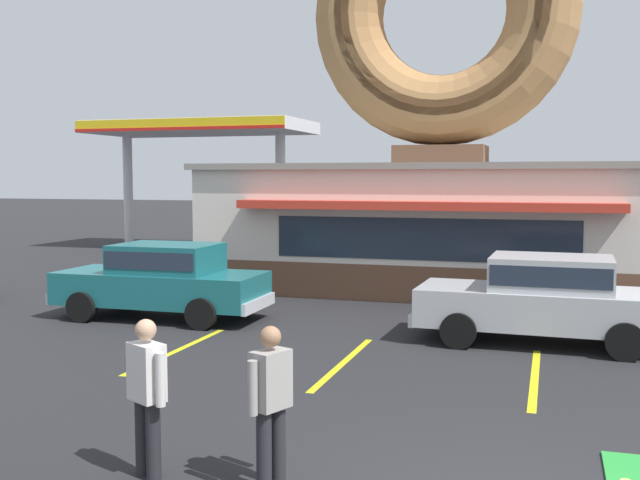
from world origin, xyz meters
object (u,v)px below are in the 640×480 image
car_silver (545,296)px  pedestrian_blue_sweater_man (271,399)px  car_teal (163,278)px  pedestrian_hooded_kid (147,391)px

car_silver → pedestrian_blue_sweater_man: (-2.48, -7.32, 0.00)m
car_silver → pedestrian_blue_sweater_man: 7.73m
pedestrian_blue_sweater_man → car_silver: bearing=71.3°
car_teal → pedestrian_blue_sweater_man: car_teal is taller
pedestrian_blue_sweater_man → pedestrian_hooded_kid: pedestrian_hooded_kid is taller
car_silver → pedestrian_hooded_kid: pedestrian_hooded_kid is taller
pedestrian_blue_sweater_man → car_teal: bearing=125.5°
car_silver → pedestrian_hooded_kid: (-3.75, -7.48, 0.02)m
pedestrian_blue_sweater_man → pedestrian_hooded_kid: 1.27m
car_silver → car_teal: size_ratio=1.01×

